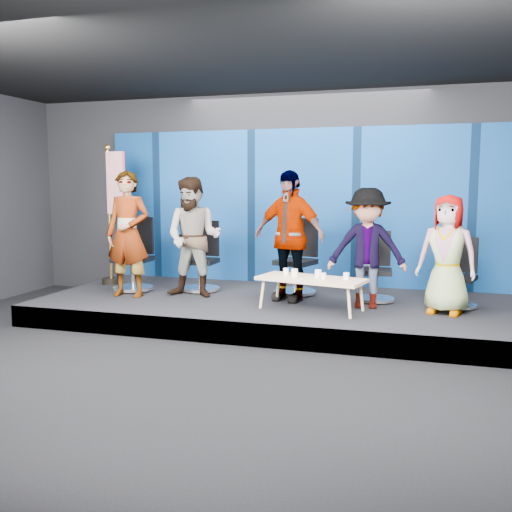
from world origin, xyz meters
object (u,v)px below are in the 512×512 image
object	(u,v)px
panelist_d	(367,248)
coffee_table	(311,280)
chair_a	(134,266)
panelist_b	(194,237)
flag_stand	(114,211)
mug_c	(318,273)
panelist_e	(447,255)
panelist_c	(289,236)
mug_d	(323,276)
chair_d	(375,278)
mug_a	(286,271)
chair_b	(201,268)
chair_e	(459,284)
panelist_a	(128,234)
chair_c	(297,269)
mug_b	(294,273)
mug_e	(346,276)

from	to	relation	value
panelist_d	coffee_table	distance (m)	0.88
chair_a	panelist_b	xyz separation A→B (m)	(1.13, -0.24, 0.51)
panelist_d	flag_stand	xyz separation A→B (m)	(-4.23, 0.61, 0.42)
panelist_b	mug_c	distance (m)	2.01
panelist_e	flag_stand	world-z (taller)	flag_stand
panelist_c	flag_stand	xyz separation A→B (m)	(-3.09, 0.43, 0.30)
panelist_d	mug_d	bearing A→B (deg)	-142.87
mug_d	chair_d	bearing A→B (deg)	58.05
chair_d	mug_a	xyz separation A→B (m)	(-1.16, -0.69, 0.15)
chair_b	panelist_b	bearing A→B (deg)	-81.60
panelist_b	mug_a	bearing A→B (deg)	-9.93
chair_e	mug_d	bearing A→B (deg)	-137.88
chair_a	chair_d	size ratio (longest dim) A/B	1.15
panelist_b	panelist_e	world-z (taller)	panelist_b
chair_a	mug_d	xyz separation A→B (m)	(3.16, -0.72, 0.10)
chair_a	panelist_a	size ratio (longest dim) A/B	0.62
chair_d	chair_b	bearing A→B (deg)	174.73
chair_c	coffee_table	size ratio (longest dim) A/B	0.76
chair_b	panelist_d	distance (m)	2.73
chair_e	mug_b	xyz separation A→B (m)	(-2.14, -0.73, 0.18)
chair_a	mug_a	distance (m)	2.64
mug_a	mug_b	size ratio (longest dim) A/B	0.83
chair_b	mug_e	xyz separation A→B (m)	(2.41, -0.91, 0.12)
chair_c	mug_e	size ratio (longest dim) A/B	12.72
panelist_d	mug_b	xyz separation A→B (m)	(-0.93, -0.34, -0.33)
panelist_c	chair_d	bearing A→B (deg)	29.71
chair_e	flag_stand	xyz separation A→B (m)	(-5.44, 0.23, 0.92)
coffee_table	flag_stand	distance (m)	3.76
chair_d	mug_a	world-z (taller)	chair_d
panelist_b	panelist_d	world-z (taller)	panelist_b
chair_a	coffee_table	world-z (taller)	chair_a
chair_c	panelist_e	world-z (taller)	panelist_e
panelist_d	chair_e	bearing A→B (deg)	12.90
chair_b	panelist_e	distance (m)	3.74
panelist_a	chair_b	xyz separation A→B (m)	(0.87, 0.74, -0.58)
mug_d	chair_e	bearing A→B (deg)	26.04
panelist_b	mug_e	world-z (taller)	panelist_b
chair_d	mug_a	bearing A→B (deg)	-154.07
chair_c	mug_c	distance (m)	1.13
chair_a	panelist_e	size ratio (longest dim) A/B	0.75
chair_a	mug_e	xyz separation A→B (m)	(3.45, -0.64, 0.10)
panelist_b	flag_stand	size ratio (longest dim) A/B	0.77
mug_d	mug_c	bearing A→B (deg)	123.76
coffee_table	mug_d	bearing A→B (deg)	-27.73
panelist_e	coffee_table	xyz separation A→B (m)	(-1.72, -0.29, -0.37)
panelist_e	panelist_a	bearing A→B (deg)	-162.20
panelist_a	panelist_d	bearing A→B (deg)	2.47
coffee_table	mug_b	size ratio (longest dim) A/B	14.35
panelist_c	panelist_a	bearing A→B (deg)	-155.42
mug_e	panelist_d	bearing A→B (deg)	59.75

